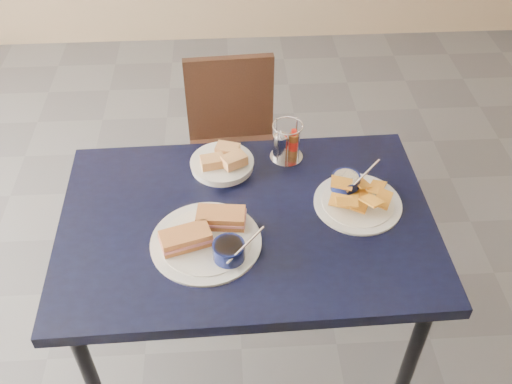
{
  "coord_description": "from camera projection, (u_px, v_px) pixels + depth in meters",
  "views": [
    {
      "loc": [
        -0.01,
        -1.2,
        1.97
      ],
      "look_at": [
        0.06,
        0.02,
        0.82
      ],
      "focal_mm": 40.0,
      "sensor_mm": 36.0,
      "label": 1
    }
  ],
  "objects": [
    {
      "name": "bread_basket",
      "position": [
        223.0,
        162.0,
        1.86
      ],
      "size": [
        0.2,
        0.2,
        0.07
      ],
      "color": "white",
      "rests_on": "dining_table"
    },
    {
      "name": "condiment_caddy",
      "position": [
        285.0,
        144.0,
        1.87
      ],
      "size": [
        0.11,
        0.11,
        0.14
      ],
      "color": "silver",
      "rests_on": "dining_table"
    },
    {
      "name": "plantain_plate",
      "position": [
        354.0,
        195.0,
        1.75
      ],
      "size": [
        0.27,
        0.27,
        0.12
      ],
      "color": "white",
      "rests_on": "dining_table"
    },
    {
      "name": "ground",
      "position": [
        241.0,
        349.0,
        2.23
      ],
      "size": [
        6.0,
        6.0,
        0.0
      ],
      "primitive_type": "plane",
      "color": "#4C4C51",
      "rests_on": "ground"
    },
    {
      "name": "chair_far",
      "position": [
        234.0,
        137.0,
        2.47
      ],
      "size": [
        0.4,
        0.38,
        0.79
      ],
      "color": "black",
      "rests_on": "ground"
    },
    {
      "name": "dining_table",
      "position": [
        247.0,
        235.0,
        1.75
      ],
      "size": [
        1.13,
        0.77,
        0.75
      ],
      "color": "black",
      "rests_on": "ground"
    },
    {
      "name": "sandwich_plate",
      "position": [
        209.0,
        237.0,
        1.62
      ],
      "size": [
        0.32,
        0.32,
        0.12
      ],
      "color": "white",
      "rests_on": "dining_table"
    }
  ]
}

